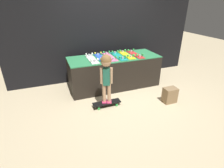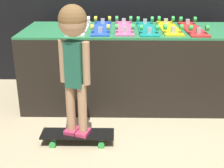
% 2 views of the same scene
% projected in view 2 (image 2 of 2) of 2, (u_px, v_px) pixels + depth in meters
% --- Properties ---
extents(ground_plane, '(16.00, 16.00, 0.00)m').
position_uv_depth(ground_plane, '(136.00, 123.00, 2.94)').
color(ground_plane, beige).
extents(display_rack, '(2.26, 0.84, 0.79)m').
position_uv_depth(display_rack, '(134.00, 66.00, 3.30)').
color(display_rack, black).
rests_on(display_rack, ground_plane).
extents(skateboard_white_on_rack, '(0.18, 0.74, 0.09)m').
position_uv_depth(skateboard_white_on_rack, '(79.00, 27.00, 3.15)').
color(skateboard_white_on_rack, white).
rests_on(skateboard_white_on_rack, display_rack).
extents(skateboard_blue_on_rack, '(0.18, 0.74, 0.09)m').
position_uv_depth(skateboard_blue_on_rack, '(102.00, 27.00, 3.15)').
color(skateboard_blue_on_rack, blue).
rests_on(skateboard_blue_on_rack, display_rack).
extents(skateboard_pink_on_rack, '(0.18, 0.74, 0.09)m').
position_uv_depth(skateboard_pink_on_rack, '(124.00, 27.00, 3.16)').
color(skateboard_pink_on_rack, pink).
rests_on(skateboard_pink_on_rack, display_rack).
extents(skateboard_teal_on_rack, '(0.18, 0.74, 0.09)m').
position_uv_depth(skateboard_teal_on_rack, '(147.00, 28.00, 3.13)').
color(skateboard_teal_on_rack, teal).
rests_on(skateboard_teal_on_rack, display_rack).
extents(skateboard_yellow_on_rack, '(0.18, 0.74, 0.09)m').
position_uv_depth(skateboard_yellow_on_rack, '(169.00, 27.00, 3.15)').
color(skateboard_yellow_on_rack, yellow).
rests_on(skateboard_yellow_on_rack, display_rack).
extents(skateboard_red_on_rack, '(0.18, 0.74, 0.09)m').
position_uv_depth(skateboard_red_on_rack, '(192.00, 28.00, 3.12)').
color(skateboard_red_on_rack, red).
rests_on(skateboard_red_on_rack, display_rack).
extents(skateboard_on_floor, '(0.60, 0.18, 0.09)m').
position_uv_depth(skateboard_on_floor, '(78.00, 135.00, 2.60)').
color(skateboard_on_floor, black).
rests_on(skateboard_on_floor, ground_plane).
extents(child, '(0.24, 0.21, 1.05)m').
position_uv_depth(child, '(74.00, 47.00, 2.33)').
color(child, '#E03D6B').
rests_on(child, skateboard_on_floor).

